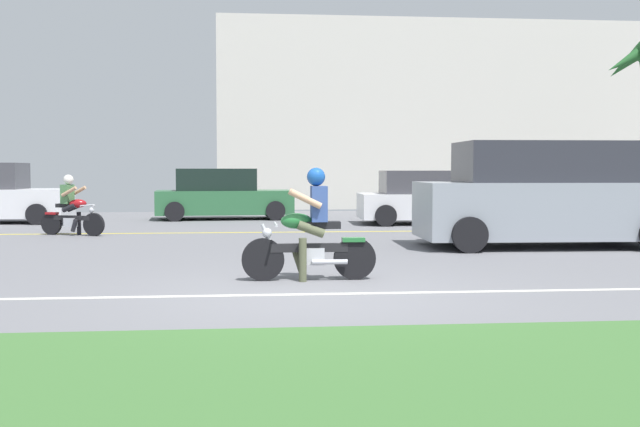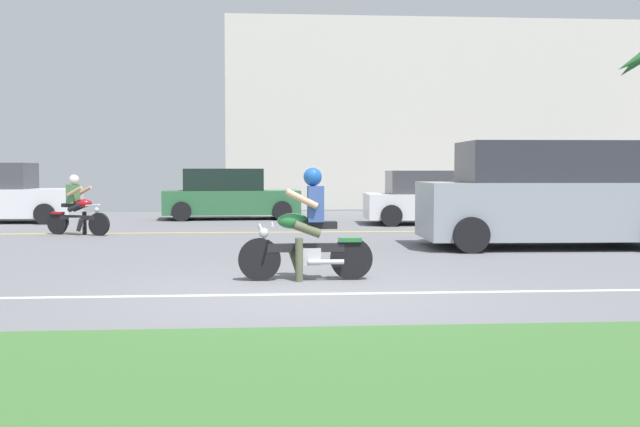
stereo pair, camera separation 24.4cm
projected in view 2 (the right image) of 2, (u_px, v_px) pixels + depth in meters
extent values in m
cube|color=slate|center=(296.00, 264.00, 12.11)|extent=(56.00, 30.00, 0.04)
cube|color=#3D6B33|center=(348.00, 390.00, 5.04)|extent=(56.00, 3.80, 0.06)
cube|color=silver|center=(308.00, 294.00, 9.07)|extent=(50.40, 0.12, 0.01)
cube|color=yellow|center=(284.00, 232.00, 18.04)|extent=(50.40, 0.12, 0.01)
cylinder|color=black|center=(260.00, 259.00, 10.18)|extent=(0.56, 0.09, 0.56)
cylinder|color=black|center=(351.00, 259.00, 10.27)|extent=(0.56, 0.09, 0.56)
cylinder|color=#B7BAC1|center=(267.00, 242.00, 10.18)|extent=(0.25, 0.05, 0.49)
cube|color=black|center=(306.00, 248.00, 10.22)|extent=(1.02, 0.10, 0.11)
cube|color=#B7BAC1|center=(309.00, 256.00, 10.23)|extent=(0.30, 0.19, 0.23)
ellipsoid|color=#236B33|center=(293.00, 221.00, 10.19)|extent=(0.41, 0.23, 0.21)
cube|color=black|center=(320.00, 225.00, 10.22)|extent=(0.45, 0.21, 0.09)
cube|color=#236B33|center=(350.00, 240.00, 10.26)|extent=(0.30, 0.15, 0.06)
cylinder|color=#B7BAC1|center=(272.00, 224.00, 10.17)|extent=(0.04, 0.58, 0.03)
sphere|color=#B7BAC1|center=(264.00, 233.00, 10.17)|extent=(0.13, 0.13, 0.13)
cylinder|color=#B7BAC1|center=(326.00, 262.00, 10.14)|extent=(0.47, 0.07, 0.07)
cube|color=#334C8C|center=(316.00, 204.00, 10.20)|extent=(0.21, 0.30, 0.47)
sphere|color=#194C9E|center=(313.00, 177.00, 10.17)|extent=(0.24, 0.24, 0.24)
cylinder|color=#51563D|center=(307.00, 228.00, 10.30)|extent=(0.38, 0.12, 0.24)
cylinder|color=#51563D|center=(307.00, 229.00, 10.11)|extent=(0.38, 0.12, 0.24)
cylinder|color=#51563D|center=(299.00, 260.00, 10.09)|extent=(0.10, 0.10, 0.57)
cylinder|color=#51563D|center=(295.00, 260.00, 10.33)|extent=(0.19, 0.10, 0.32)
cylinder|color=tan|center=(301.00, 198.00, 10.36)|extent=(0.42, 0.09, 0.26)
cylinder|color=tan|center=(302.00, 199.00, 9.99)|extent=(0.42, 0.09, 0.26)
cube|color=#8C939E|center=(548.00, 210.00, 14.54)|extent=(4.76, 2.10, 1.05)
cube|color=#2D2F36|center=(553.00, 162.00, 14.49)|extent=(3.44, 1.79, 0.76)
cylinder|color=black|center=(613.00, 226.00, 15.61)|extent=(0.65, 0.24, 0.64)
cylinder|color=black|center=(448.00, 227.00, 15.46)|extent=(0.65, 0.24, 0.64)
cylinder|color=black|center=(471.00, 235.00, 13.51)|extent=(0.65, 0.24, 0.64)
cylinder|color=black|center=(45.00, 214.00, 20.59)|extent=(0.56, 0.19, 0.56)
cylinder|color=black|center=(62.00, 211.00, 22.26)|extent=(0.56, 0.19, 0.56)
cube|color=#2D663D|center=(231.00, 202.00, 22.81)|extent=(4.06, 1.86, 0.69)
cube|color=black|center=(223.00, 180.00, 22.74)|extent=(2.38, 1.53, 0.64)
cylinder|color=black|center=(181.00, 211.00, 21.82)|extent=(0.57, 0.22, 0.56)
cylinder|color=black|center=(282.00, 211.00, 22.23)|extent=(0.57, 0.22, 0.56)
cylinder|color=black|center=(183.00, 209.00, 23.42)|extent=(0.57, 0.22, 0.56)
cylinder|color=black|center=(277.00, 208.00, 23.82)|extent=(0.57, 0.22, 0.56)
cube|color=silver|center=(441.00, 206.00, 20.74)|extent=(4.09, 1.96, 0.67)
cube|color=#414147|center=(432.00, 182.00, 20.70)|extent=(2.39, 1.64, 0.61)
cylinder|color=black|center=(391.00, 216.00, 19.80)|extent=(0.57, 0.20, 0.56)
cylinder|color=black|center=(503.00, 215.00, 19.91)|extent=(0.57, 0.20, 0.56)
cylinder|color=black|center=(383.00, 212.00, 21.60)|extent=(0.57, 0.20, 0.56)
cylinder|color=black|center=(485.00, 212.00, 21.71)|extent=(0.57, 0.20, 0.56)
cube|color=#2D663D|center=(637.00, 203.00, 21.59)|extent=(4.04, 2.01, 0.76)
cylinder|color=black|center=(575.00, 211.00, 22.25)|extent=(0.57, 0.22, 0.56)
cylinder|color=black|center=(606.00, 214.00, 20.54)|extent=(0.57, 0.22, 0.56)
cone|color=#235B28|center=(637.00, 62.00, 24.92)|extent=(1.23, 1.44, 1.22)
cone|color=#235B28|center=(637.00, 60.00, 24.40)|extent=(1.46, 0.51, 1.09)
cylinder|color=black|center=(99.00, 224.00, 17.08)|extent=(0.50, 0.27, 0.51)
cylinder|color=black|center=(57.00, 223.00, 17.44)|extent=(0.50, 0.27, 0.51)
cylinder|color=#B7BAC1|center=(96.00, 215.00, 17.10)|extent=(0.23, 0.13, 0.44)
cube|color=black|center=(78.00, 218.00, 17.25)|extent=(0.88, 0.45, 0.10)
cube|color=#B7BAC1|center=(76.00, 222.00, 17.27)|extent=(0.32, 0.26, 0.20)
ellipsoid|color=maroon|center=(83.00, 203.00, 17.19)|extent=(0.37, 0.20, 0.19)
cube|color=black|center=(71.00, 205.00, 17.29)|extent=(0.45, 0.33, 0.08)
cube|color=maroon|center=(58.00, 213.00, 17.42)|extent=(0.30, 0.23, 0.05)
cylinder|color=#B7BAC1|center=(93.00, 205.00, 17.11)|extent=(0.24, 0.50, 0.03)
sphere|color=#B7BAC1|center=(97.00, 210.00, 17.08)|extent=(0.12, 0.12, 0.12)
cylinder|color=#B7BAC1|center=(72.00, 224.00, 17.44)|extent=(0.41, 0.22, 0.06)
cube|color=#4C7F4C|center=(73.00, 194.00, 17.26)|extent=(0.28, 0.32, 0.43)
sphere|color=silver|center=(74.00, 179.00, 17.23)|extent=(0.22, 0.22, 0.22)
cylinder|color=black|center=(75.00, 207.00, 17.17)|extent=(0.36, 0.24, 0.21)
cylinder|color=black|center=(79.00, 207.00, 17.33)|extent=(0.36, 0.24, 0.21)
cylinder|color=black|center=(85.00, 223.00, 17.35)|extent=(0.12, 0.12, 0.52)
cylinder|color=black|center=(80.00, 225.00, 17.13)|extent=(0.20, 0.15, 0.29)
cylinder|color=tan|center=(75.00, 191.00, 17.04)|extent=(0.38, 0.22, 0.24)
cylinder|color=tan|center=(84.00, 191.00, 17.36)|extent=(0.38, 0.22, 0.24)
cube|color=beige|center=(444.00, 117.00, 30.34)|extent=(16.95, 4.00, 7.03)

